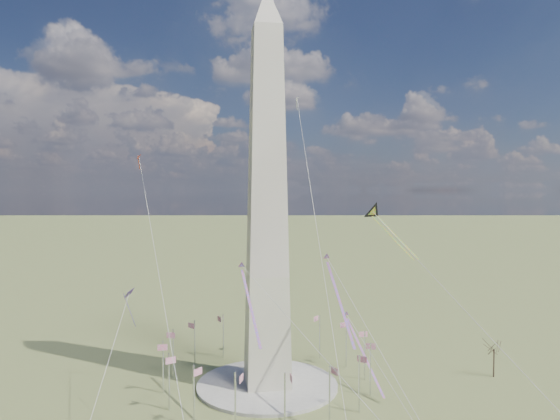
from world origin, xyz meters
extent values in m
plane|color=#566432|center=(0.00, 0.00, 0.00)|extent=(2000.00, 2000.00, 0.00)
cylinder|color=#AEAA9F|center=(0.00, 0.00, 0.40)|extent=(36.00, 36.00, 0.80)
pyramid|color=beige|center=(0.00, 0.00, 95.80)|extent=(9.90, 9.90, 10.00)
cylinder|color=silver|center=(26.00, 0.00, 6.50)|extent=(0.36, 0.36, 13.00)
cube|color=#C21947|center=(26.00, 1.30, 11.80)|extent=(2.40, 0.08, 1.50)
cylinder|color=silver|center=(24.02, 9.95, 6.50)|extent=(0.36, 0.36, 13.00)
cube|color=#C21947|center=(23.52, 11.15, 11.80)|extent=(2.25, 0.99, 1.50)
cylinder|color=silver|center=(18.38, 18.38, 6.50)|extent=(0.36, 0.36, 13.00)
cube|color=#C21947|center=(17.47, 19.30, 11.80)|extent=(1.75, 1.75, 1.50)
cylinder|color=silver|center=(9.95, 24.02, 6.50)|extent=(0.36, 0.36, 13.00)
cube|color=#C21947|center=(8.75, 24.52, 11.80)|extent=(0.99, 2.25, 1.50)
cylinder|color=silver|center=(0.00, 26.00, 6.50)|extent=(0.36, 0.36, 13.00)
cube|color=#C21947|center=(-1.30, 26.00, 11.80)|extent=(0.08, 2.40, 1.50)
cylinder|color=silver|center=(-9.95, 24.02, 6.50)|extent=(0.36, 0.36, 13.00)
cube|color=#C21947|center=(-11.15, 23.52, 11.80)|extent=(0.99, 2.25, 1.50)
cylinder|color=silver|center=(-18.38, 18.38, 6.50)|extent=(0.36, 0.36, 13.00)
cube|color=#C21947|center=(-19.30, 17.47, 11.80)|extent=(1.75, 1.75, 1.50)
cylinder|color=silver|center=(-24.02, 9.95, 6.50)|extent=(0.36, 0.36, 13.00)
cube|color=#C21947|center=(-24.52, 8.75, 11.80)|extent=(2.25, 0.99, 1.50)
cylinder|color=silver|center=(-26.00, 0.00, 6.50)|extent=(0.36, 0.36, 13.00)
cube|color=#C21947|center=(-26.00, -1.30, 11.80)|extent=(2.40, 0.08, 1.50)
cylinder|color=silver|center=(-24.02, -9.95, 6.50)|extent=(0.36, 0.36, 13.00)
cube|color=#C21947|center=(-23.52, -11.15, 11.80)|extent=(2.25, 0.99, 1.50)
cylinder|color=silver|center=(-18.38, -18.38, 6.50)|extent=(0.36, 0.36, 13.00)
cube|color=#C21947|center=(-17.47, -19.30, 11.80)|extent=(1.75, 1.75, 1.50)
cylinder|color=silver|center=(-9.95, -24.02, 6.50)|extent=(0.36, 0.36, 13.00)
cube|color=#C21947|center=(-8.75, -24.52, 11.80)|extent=(0.99, 2.25, 1.50)
cylinder|color=silver|center=(0.00, -26.00, 6.50)|extent=(0.36, 0.36, 13.00)
cube|color=#C21947|center=(1.30, -26.00, 11.80)|extent=(0.08, 2.40, 1.50)
cylinder|color=silver|center=(9.95, -24.02, 6.50)|extent=(0.36, 0.36, 13.00)
cube|color=#C21947|center=(11.15, -23.52, 11.80)|extent=(0.99, 2.25, 1.50)
cylinder|color=silver|center=(18.38, -18.38, 6.50)|extent=(0.36, 0.36, 13.00)
cube|color=#C21947|center=(19.30, -17.47, 11.80)|extent=(1.75, 1.75, 1.50)
cylinder|color=silver|center=(24.02, -9.95, 6.50)|extent=(0.36, 0.36, 13.00)
cube|color=#C21947|center=(24.52, -8.75, 11.80)|extent=(2.25, 0.99, 1.50)
cylinder|color=#46332A|center=(60.93, -3.72, 3.76)|extent=(0.38, 0.38, 7.53)
cube|color=orange|center=(36.90, 5.15, 37.35)|extent=(6.74, 14.32, 10.87)
cube|color=orange|center=(35.09, 4.34, 37.35)|extent=(6.74, 14.32, 10.87)
cube|color=navy|center=(-34.85, 7.73, 23.65)|extent=(2.61, 3.59, 2.70)
cube|color=#EA4625|center=(-34.85, 7.73, 19.18)|extent=(2.88, 2.30, 9.36)
cube|color=#EA4625|center=(14.13, -16.98, 25.15)|extent=(0.96, 23.26, 14.56)
cube|color=#EA4625|center=(-5.84, -14.98, 24.39)|extent=(2.54, 20.67, 12.97)
cube|color=#EA4625|center=(24.36, -4.40, 8.14)|extent=(3.12, 21.56, 13.55)
cube|color=red|center=(-34.48, 29.19, 60.20)|extent=(1.23, 1.84, 1.66)
cube|color=red|center=(-34.48, 29.19, 58.39)|extent=(0.61, 1.44, 3.80)
cube|color=silver|center=(15.55, 39.52, 80.82)|extent=(1.15, 1.93, 1.69)
cube|color=silver|center=(15.55, 39.52, 78.98)|extent=(0.68, 1.45, 3.86)
camera|label=1|loc=(-17.35, -124.56, 50.12)|focal=32.00mm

